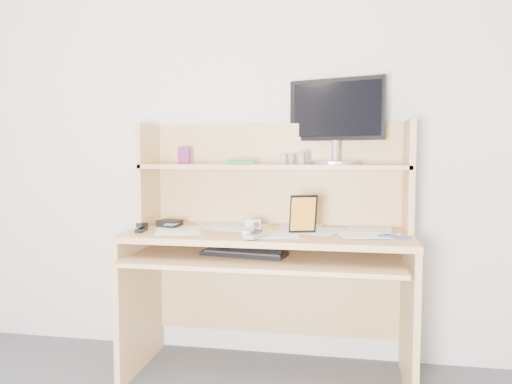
% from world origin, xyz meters
% --- Properties ---
extents(back_wall, '(3.60, 0.04, 2.50)m').
position_xyz_m(back_wall, '(0.00, 1.80, 1.25)').
color(back_wall, beige).
rests_on(back_wall, floor).
extents(desk, '(1.40, 0.70, 1.30)m').
position_xyz_m(desk, '(0.00, 1.56, 0.69)').
color(desk, tan).
rests_on(desk, floor).
extents(paper_clutter, '(1.32, 0.54, 0.01)m').
position_xyz_m(paper_clutter, '(0.00, 1.48, 0.75)').
color(paper_clutter, white).
rests_on(paper_clutter, desk).
extents(keyboard, '(0.42, 0.20, 0.03)m').
position_xyz_m(keyboard, '(-0.10, 1.36, 0.66)').
color(keyboard, black).
rests_on(keyboard, desk).
extents(tv_remote, '(0.09, 0.19, 0.02)m').
position_xyz_m(tv_remote, '(-0.02, 1.29, 0.77)').
color(tv_remote, '#9C9D98').
rests_on(tv_remote, paper_clutter).
extents(flip_phone, '(0.05, 0.08, 0.02)m').
position_xyz_m(flip_phone, '(-0.08, 1.38, 0.77)').
color(flip_phone, silver).
rests_on(flip_phone, paper_clutter).
extents(stapler, '(0.05, 0.13, 0.04)m').
position_xyz_m(stapler, '(-0.62, 1.37, 0.77)').
color(stapler, black).
rests_on(stapler, paper_clutter).
extents(wallet, '(0.13, 0.11, 0.03)m').
position_xyz_m(wallet, '(-0.54, 1.55, 0.77)').
color(wallet, black).
rests_on(wallet, paper_clutter).
extents(sticky_note_pad, '(0.10, 0.10, 0.01)m').
position_xyz_m(sticky_note_pad, '(-0.01, 1.54, 0.76)').
color(sticky_note_pad, '#FAFF43').
rests_on(sticky_note_pad, desk).
extents(digital_camera, '(0.09, 0.05, 0.05)m').
position_xyz_m(digital_camera, '(-0.08, 1.51, 0.78)').
color(digital_camera, '#A1A2A4').
rests_on(digital_camera, paper_clutter).
extents(game_case, '(0.13, 0.06, 0.18)m').
position_xyz_m(game_case, '(0.18, 1.42, 0.85)').
color(game_case, black).
rests_on(game_case, paper_clutter).
extents(blue_pen, '(0.14, 0.07, 0.01)m').
position_xyz_m(blue_pen, '(0.60, 1.37, 0.76)').
color(blue_pen, '#1635AA').
rests_on(blue_pen, paper_clutter).
extents(card_box, '(0.07, 0.03, 0.09)m').
position_xyz_m(card_box, '(-0.48, 1.64, 1.13)').
color(card_box, maroon).
rests_on(card_box, desk).
extents(shelf_book, '(0.18, 0.22, 0.02)m').
position_xyz_m(shelf_book, '(-0.17, 1.61, 1.09)').
color(shelf_book, '#35844E').
rests_on(shelf_book, desk).
extents(chip_stack_a, '(0.04, 0.04, 0.05)m').
position_xyz_m(chip_stack_a, '(0.09, 1.67, 1.11)').
color(chip_stack_a, black).
rests_on(chip_stack_a, desk).
extents(chip_stack_b, '(0.05, 0.05, 0.07)m').
position_xyz_m(chip_stack_b, '(0.16, 1.65, 1.12)').
color(chip_stack_b, silver).
rests_on(chip_stack_b, desk).
extents(chip_stack_c, '(0.05, 0.05, 0.05)m').
position_xyz_m(chip_stack_c, '(0.05, 1.66, 1.11)').
color(chip_stack_c, black).
rests_on(chip_stack_c, desk).
extents(chip_stack_d, '(0.04, 0.04, 0.06)m').
position_xyz_m(chip_stack_d, '(0.15, 1.59, 1.11)').
color(chip_stack_d, white).
rests_on(chip_stack_d, desk).
extents(monitor, '(0.50, 0.26, 0.45)m').
position_xyz_m(monitor, '(0.32, 1.71, 1.32)').
color(monitor, '#ABABB0').
rests_on(monitor, desk).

